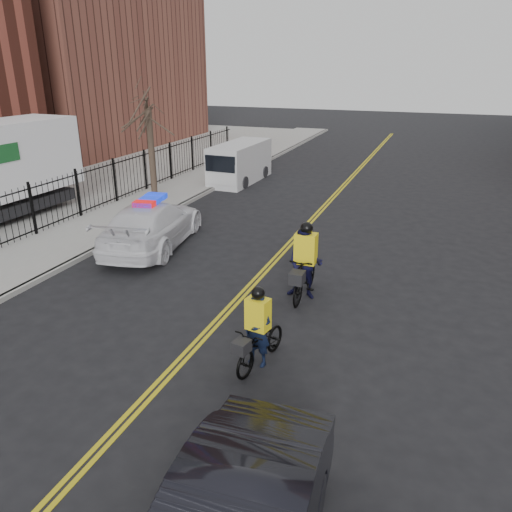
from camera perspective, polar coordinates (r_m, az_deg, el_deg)
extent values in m
plane|color=black|center=(12.26, -5.48, -8.61)|extent=(120.00, 120.00, 0.00)
cube|color=gold|center=(19.15, 4.82, 2.70)|extent=(0.10, 60.00, 0.01)
cube|color=gold|center=(19.11, 5.28, 2.64)|extent=(0.10, 60.00, 0.01)
cube|color=gray|center=(22.22, -13.93, 4.97)|extent=(3.00, 60.00, 0.15)
cube|color=gray|center=(21.43, -10.60, 4.63)|extent=(0.20, 60.00, 0.15)
cube|color=brown|center=(43.55, -20.39, 21.31)|extent=(14.00, 18.00, 14.00)
cylinder|color=#33281E|center=(23.44, -11.82, 11.19)|extent=(0.28, 0.28, 4.00)
imported|color=white|center=(17.79, -11.77, 3.54)|extent=(3.16, 5.82, 1.60)
cube|color=#0C26CC|center=(17.55, -11.99, 6.28)|extent=(0.91, 1.56, 0.16)
cube|color=silver|center=(27.36, -1.82, 10.64)|extent=(1.90, 4.86, 2.05)
cube|color=silver|center=(25.53, -3.74, 9.42)|extent=(1.76, 0.76, 1.07)
cube|color=black|center=(25.11, -4.13, 10.45)|extent=(1.61, 0.13, 0.80)
cylinder|color=black|center=(26.59, -4.75, 8.69)|extent=(0.24, 0.63, 0.62)
cylinder|color=black|center=(25.89, -1.36, 8.41)|extent=(0.24, 0.63, 0.62)
cylinder|color=black|center=(29.11, -2.20, 9.86)|extent=(0.24, 0.63, 0.62)
cylinder|color=black|center=(28.47, 0.96, 9.60)|extent=(0.24, 0.63, 0.62)
cylinder|color=black|center=(24.69, -22.54, 6.66)|extent=(0.12, 0.12, 1.06)
imported|color=black|center=(10.80, 0.22, -9.99)|extent=(0.97, 1.94, 0.97)
imported|color=black|center=(10.63, 0.23, -8.38)|extent=(0.67, 0.50, 1.67)
cube|color=yellow|center=(10.45, 0.23, -6.64)|extent=(0.53, 0.40, 0.70)
sphere|color=black|center=(10.23, 0.23, -4.28)|extent=(0.28, 0.28, 0.28)
cube|color=black|center=(10.19, -1.67, -10.31)|extent=(0.36, 0.39, 0.26)
imported|color=black|center=(13.70, 5.59, -2.24)|extent=(0.61, 2.16, 1.29)
imported|color=black|center=(13.56, 5.64, -0.87)|extent=(0.97, 0.76, 2.00)
cube|color=yellow|center=(13.40, 5.71, 0.87)|extent=(0.57, 0.39, 0.84)
sphere|color=black|center=(13.22, 5.80, 3.19)|extent=(0.34, 0.34, 0.34)
cube|color=black|center=(12.91, 4.71, -2.48)|extent=(0.36, 0.42, 0.31)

